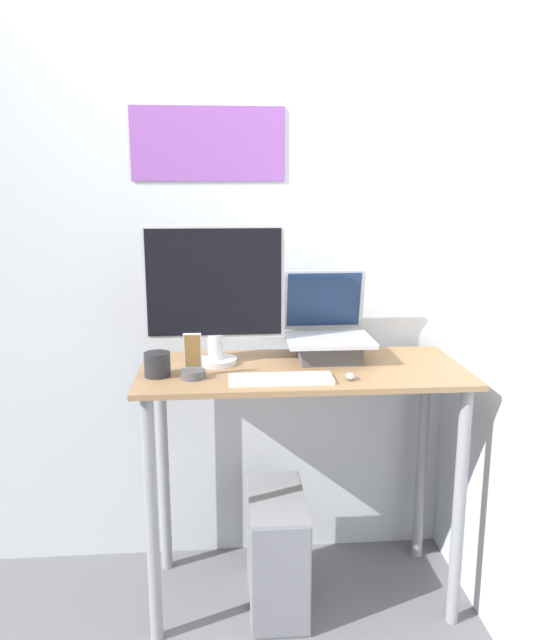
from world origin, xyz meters
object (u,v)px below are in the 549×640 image
object	(u,v)px
monitor	(214,294)
computer_tower	(277,550)
mouse	(350,376)
laptop	(328,338)
cell_phone	(193,368)
keyboard	(281,379)

from	to	relation	value
monitor	computer_tower	distance (m)	1.01
mouse	laptop	bearing A→B (deg)	97.17
laptop	cell_phone	world-z (taller)	laptop
monitor	mouse	xyz separation A→B (m)	(0.46, -0.24, -0.25)
keyboard	monitor	bearing A→B (deg)	133.57
keyboard	laptop	bearing A→B (deg)	52.17
laptop	mouse	xyz separation A→B (m)	(0.03, -0.27, -0.07)
laptop	computer_tower	world-z (taller)	laptop
monitor	cell_phone	size ratio (longest dim) A/B	3.23
computer_tower	monitor	bearing A→B (deg)	149.01
keyboard	cell_phone	distance (m)	0.31
laptop	monitor	world-z (taller)	monitor
cell_phone	computer_tower	distance (m)	0.80
mouse	computer_tower	world-z (taller)	mouse
monitor	keyboard	xyz separation A→B (m)	(0.22, -0.24, -0.26)
mouse	keyboard	bearing A→B (deg)	179.17
monitor	computer_tower	bearing A→B (deg)	-30.99
laptop	keyboard	distance (m)	0.34
monitor	mouse	distance (m)	0.58
keyboard	computer_tower	world-z (taller)	keyboard
cell_phone	computer_tower	bearing A→B (deg)	8.59
mouse	cell_phone	distance (m)	0.54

